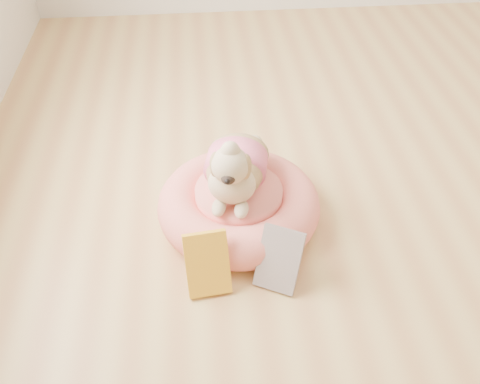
{
  "coord_description": "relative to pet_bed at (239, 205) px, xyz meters",
  "views": [
    {
      "loc": [
        -1.01,
        -1.24,
        1.43
      ],
      "look_at": [
        -0.88,
        0.19,
        0.18
      ],
      "focal_mm": 40.0,
      "sensor_mm": 36.0,
      "label": 1
    }
  ],
  "objects": [
    {
      "name": "pet_bed",
      "position": [
        0.0,
        0.0,
        0.0
      ],
      "size": [
        0.61,
        0.61,
        0.16
      ],
      "color": "#E85C5B",
      "rests_on": "floor"
    },
    {
      "name": "dog",
      "position": [
        -0.01,
        0.0,
        0.23
      ],
      "size": [
        0.35,
        0.44,
        0.29
      ],
      "primitive_type": null,
      "rotation": [
        0.0,
        0.0,
        -0.21
      ],
      "color": "brown",
      "rests_on": "pet_bed"
    },
    {
      "name": "book_yellow",
      "position": [
        -0.13,
        -0.31,
        0.03
      ],
      "size": [
        0.16,
        0.14,
        0.21
      ],
      "primitive_type": "cube",
      "rotation": [
        -0.46,
        0.0,
        0.12
      ],
      "color": "yellow",
      "rests_on": "floor"
    },
    {
      "name": "book_white",
      "position": [
        0.11,
        -0.3,
        0.02
      ],
      "size": [
        0.18,
        0.17,
        0.2
      ],
      "primitive_type": "cube",
      "rotation": [
        -0.51,
        0.0,
        -0.47
      ],
      "color": "white",
      "rests_on": "floor"
    }
  ]
}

